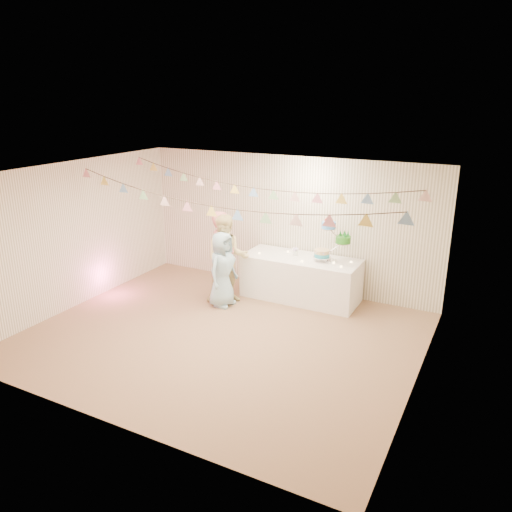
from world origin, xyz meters
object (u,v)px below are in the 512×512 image
at_px(table, 301,278).
at_px(person_adult_a, 223,256).
at_px(person_adult_b, 227,259).
at_px(cake_stand, 332,244).
at_px(person_child, 222,269).

height_order(table, person_adult_a, person_adult_a).
height_order(person_adult_a, person_adult_b, person_adult_a).
xyz_separation_m(cake_stand, person_adult_a, (-1.82, -0.73, -0.29)).
bearing_deg(cake_stand, person_adult_a, -158.06).
xyz_separation_m(person_adult_a, person_adult_b, (0.12, -0.06, -0.02)).
relative_size(person_adult_a, person_child, 1.22).
bearing_deg(table, person_adult_b, -146.93).
relative_size(cake_stand, person_child, 0.55).
height_order(cake_stand, person_adult_a, person_adult_a).
bearing_deg(person_child, table, -45.77).
distance_m(table, person_adult_b, 1.43).
xyz_separation_m(cake_stand, person_adult_b, (-1.70, -0.80, -0.30)).
bearing_deg(table, person_child, -140.46).
height_order(table, cake_stand, cake_stand).
relative_size(table, person_adult_b, 1.30).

